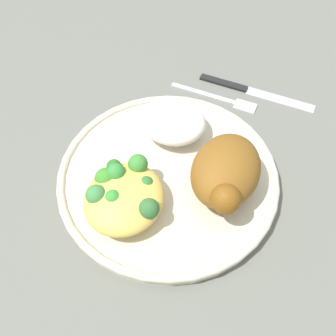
{
  "coord_description": "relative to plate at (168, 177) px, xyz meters",
  "views": [
    {
      "loc": [
        0.27,
        0.11,
        0.44
      ],
      "look_at": [
        0.0,
        0.0,
        0.03
      ],
      "focal_mm": 41.52,
      "sensor_mm": 36.0,
      "label": 1
    }
  ],
  "objects": [
    {
      "name": "mac_cheese_with_broccoli",
      "position": [
        0.06,
        -0.03,
        0.03
      ],
      "size": [
        0.11,
        0.1,
        0.04
      ],
      "color": "#E3BF52",
      "rests_on": "plate"
    },
    {
      "name": "fork",
      "position": [
        -0.18,
        0.02,
        -0.01
      ],
      "size": [
        0.02,
        0.14,
        0.01
      ],
      "color": "silver",
      "rests_on": "ground_plane"
    },
    {
      "name": "knife",
      "position": [
        -0.21,
        0.05,
        -0.01
      ],
      "size": [
        0.02,
        0.19,
        0.01
      ],
      "color": "black",
      "rests_on": "ground_plane"
    },
    {
      "name": "roasted_chicken",
      "position": [
        -0.01,
        0.07,
        0.04
      ],
      "size": [
        0.12,
        0.08,
        0.06
      ],
      "color": "brown",
      "rests_on": "plate"
    },
    {
      "name": "ground_plane",
      "position": [
        0.0,
        0.0,
        -0.01
      ],
      "size": [
        2.0,
        2.0,
        0.0
      ],
      "primitive_type": "plane",
      "color": "#66665C"
    },
    {
      "name": "plate",
      "position": [
        0.0,
        0.0,
        0.0
      ],
      "size": [
        0.29,
        0.29,
        0.02
      ],
      "color": "beige",
      "rests_on": "ground_plane"
    },
    {
      "name": "rice_pile",
      "position": [
        -0.07,
        -0.02,
        0.03
      ],
      "size": [
        0.08,
        0.09,
        0.04
      ],
      "primitive_type": "ellipsoid",
      "color": "white",
      "rests_on": "plate"
    }
  ]
}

